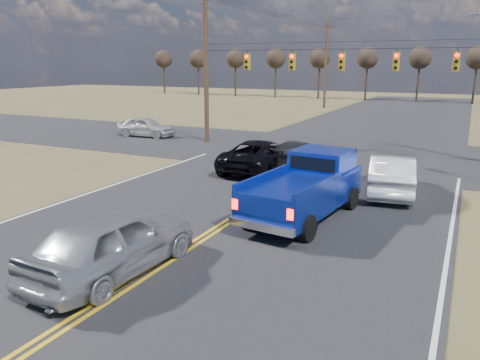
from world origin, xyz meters
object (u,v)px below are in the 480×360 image
at_px(pickup_truck, 306,188).
at_px(cross_car_west, 146,127).
at_px(silver_suv, 113,242).
at_px(dgrey_car_queue, 297,154).
at_px(white_car_queue, 392,175).
at_px(black_suv, 261,156).

xyz_separation_m(pickup_truck, cross_car_west, (-16.29, 12.39, -0.33)).
relative_size(silver_suv, dgrey_car_queue, 1.06).
relative_size(pickup_truck, white_car_queue, 1.24).
xyz_separation_m(black_suv, dgrey_car_queue, (1.36, 1.51, -0.09)).
xyz_separation_m(silver_suv, white_car_queue, (5.13, 10.87, -0.04)).
relative_size(white_car_queue, dgrey_car_queue, 1.04).
distance_m(white_car_queue, cross_car_west, 20.12).
height_order(dgrey_car_queue, cross_car_west, cross_car_west).
relative_size(pickup_truck, cross_car_west, 1.41).
height_order(pickup_truck, black_suv, pickup_truck).
distance_m(silver_suv, dgrey_car_queue, 13.89).
bearing_deg(black_suv, pickup_truck, 125.65).
height_order(silver_suv, white_car_queue, silver_suv).
height_order(silver_suv, cross_car_west, silver_suv).
bearing_deg(dgrey_car_queue, pickup_truck, 116.86).
bearing_deg(black_suv, dgrey_car_queue, -132.30).
bearing_deg(dgrey_car_queue, silver_suv, 95.23).
relative_size(black_suv, dgrey_car_queue, 1.19).
height_order(pickup_truck, silver_suv, pickup_truck).
height_order(white_car_queue, cross_car_west, white_car_queue).
bearing_deg(dgrey_car_queue, cross_car_west, -15.16).
distance_m(black_suv, cross_car_west, 13.62).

